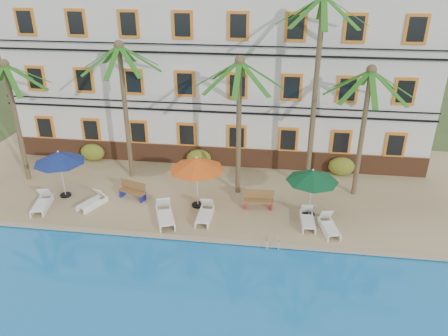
# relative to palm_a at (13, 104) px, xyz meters

# --- Properties ---
(ground) EXTENTS (100.00, 100.00, 0.00)m
(ground) POSITION_rel_palm_a_xyz_m (10.13, -3.71, -4.69)
(ground) COLOR #384C23
(ground) RESTS_ON ground
(pool_deck) EXTENTS (30.00, 12.00, 0.25)m
(pool_deck) POSITION_rel_palm_a_xyz_m (10.13, 1.29, -4.57)
(pool_deck) COLOR tan
(pool_deck) RESTS_ON ground
(pool_coping) EXTENTS (30.00, 0.35, 0.06)m
(pool_coping) POSITION_rel_palm_a_xyz_m (10.13, -4.61, -4.41)
(pool_coping) COLOR tan
(pool_coping) RESTS_ON pool_deck
(hotel_building) EXTENTS (25.40, 6.44, 10.22)m
(hotel_building) POSITION_rel_palm_a_xyz_m (10.13, 6.27, 0.68)
(hotel_building) COLOR silver
(hotel_building) RESTS_ON pool_deck
(palm_a) EXTENTS (4.29, 4.29, 6.81)m
(palm_a) POSITION_rel_palm_a_xyz_m (0.00, 0.00, 0.00)
(palm_a) COLOR brown
(palm_a) RESTS_ON pool_deck
(palm_b) EXTENTS (4.29, 4.29, 7.70)m
(palm_b) POSITION_rel_palm_a_xyz_m (5.76, 1.13, 0.52)
(palm_b) COLOR brown
(palm_b) RESTS_ON pool_deck
(palm_c) EXTENTS (4.29, 4.29, 7.31)m
(palm_c) POSITION_rel_palm_a_xyz_m (12.05, 0.06, 0.29)
(palm_c) COLOR brown
(palm_c) RESTS_ON pool_deck
(palm_d) EXTENTS (4.29, 4.29, 10.14)m
(palm_d) POSITION_rel_palm_a_xyz_m (15.76, 1.13, 1.90)
(palm_d) COLOR brown
(palm_d) RESTS_ON pool_deck
(palm_e) EXTENTS (4.29, 4.29, 6.92)m
(palm_e) POSITION_rel_palm_a_xyz_m (18.24, 0.70, 0.06)
(palm_e) COLOR brown
(palm_e) RESTS_ON pool_deck
(shrub_left) EXTENTS (1.50, 0.90, 1.10)m
(shrub_left) POSITION_rel_palm_a_xyz_m (2.68, 2.89, -3.89)
(shrub_left) COLOR #26601B
(shrub_left) RESTS_ON pool_deck
(shrub_mid) EXTENTS (1.50, 0.90, 1.10)m
(shrub_mid) POSITION_rel_palm_a_xyz_m (9.39, 2.89, -3.89)
(shrub_mid) COLOR #26601B
(shrub_mid) RESTS_ON pool_deck
(shrub_right) EXTENTS (1.50, 0.90, 1.10)m
(shrub_right) POSITION_rel_palm_a_xyz_m (17.78, 2.89, -3.89)
(shrub_right) COLOR #26601B
(shrub_right) RESTS_ON pool_deck
(umbrella_blue) EXTENTS (2.62, 2.62, 2.62)m
(umbrella_blue) POSITION_rel_palm_a_xyz_m (3.01, -1.61, -2.20)
(umbrella_blue) COLOR black
(umbrella_blue) RESTS_ON pool_deck
(umbrella_red) EXTENTS (2.77, 2.77, 2.76)m
(umbrella_red) POSITION_rel_palm_a_xyz_m (10.19, -1.69, -2.08)
(umbrella_red) COLOR black
(umbrella_red) RESTS_ON pool_deck
(umbrella_green) EXTENTS (2.52, 2.52, 2.52)m
(umbrella_green) POSITION_rel_palm_a_xyz_m (15.78, -1.83, -2.29)
(umbrella_green) COLOR black
(umbrella_green) RESTS_ON pool_deck
(lounger_a) EXTENTS (0.99, 1.91, 0.86)m
(lounger_a) POSITION_rel_palm_a_xyz_m (2.42, -2.94, -4.16)
(lounger_a) COLOR white
(lounger_a) RESTS_ON pool_deck
(lounger_b) EXTENTS (1.21, 1.74, 0.78)m
(lounger_b) POSITION_rel_palm_a_xyz_m (4.88, -2.42, -4.19)
(lounger_b) COLOR white
(lounger_b) RESTS_ON pool_deck
(lounger_c) EXTENTS (1.43, 2.18, 0.97)m
(lounger_c) POSITION_rel_palm_a_xyz_m (8.89, -3.26, -4.12)
(lounger_c) COLOR white
(lounger_c) RESTS_ON pool_deck
(lounger_d) EXTENTS (0.68, 1.83, 0.86)m
(lounger_d) POSITION_rel_palm_a_xyz_m (10.76, -2.84, -4.16)
(lounger_d) COLOR white
(lounger_d) RESTS_ON pool_deck
(lounger_e) EXTENTS (0.72, 1.77, 0.82)m
(lounger_e) POSITION_rel_palm_a_xyz_m (15.67, -2.66, -4.17)
(lounger_e) COLOR white
(lounger_e) RESTS_ON pool_deck
(lounger_f) EXTENTS (0.97, 1.82, 0.82)m
(lounger_f) POSITION_rel_palm_a_xyz_m (16.62, -3.10, -4.18)
(lounger_f) COLOR white
(lounger_f) RESTS_ON pool_deck
(bench_left) EXTENTS (1.57, 0.90, 0.93)m
(bench_left) POSITION_rel_palm_a_xyz_m (6.68, -1.35, -3.97)
(bench_left) COLOR olive
(bench_left) RESTS_ON pool_deck
(bench_right) EXTENTS (1.53, 0.59, 0.93)m
(bench_right) POSITION_rel_palm_a_xyz_m (13.26, -1.45, -3.97)
(bench_right) COLOR olive
(bench_right) RESTS_ON pool_deck
(pool_ladder) EXTENTS (0.54, 0.74, 0.74)m
(pool_ladder) POSITION_rel_palm_a_xyz_m (14.12, -4.71, -4.44)
(pool_ladder) COLOR silver
(pool_ladder) RESTS_ON ground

